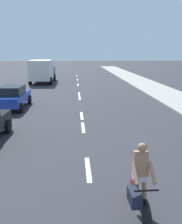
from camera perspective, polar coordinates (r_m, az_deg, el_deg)
ground_plane at (r=19.97m, az=-2.63°, el=2.85°), size 160.00×160.00×0.00m
sidewalk_strip at (r=23.43m, az=16.96°, el=4.10°), size 3.60×80.00×0.14m
lane_stripe_2 at (r=8.48m, az=-0.68°, el=-13.14°), size 0.16×1.80×0.01m
lane_stripe_3 at (r=12.78m, az=-1.85°, el=-3.60°), size 0.16×1.80×0.01m
lane_stripe_4 at (r=15.05m, az=-2.18°, el=-0.87°), size 0.16×1.80×0.01m
lane_stripe_5 at (r=20.77m, az=-2.68°, el=3.30°), size 0.16×1.80×0.01m
lane_stripe_6 at (r=22.75m, az=-2.80°, el=4.24°), size 0.16×1.80×0.01m
lane_stripe_7 at (r=28.97m, az=-3.05°, el=6.36°), size 0.16×1.80×0.01m
lane_stripe_8 at (r=34.35m, az=-3.20°, el=7.57°), size 0.16×1.80×0.01m
lane_stripe_9 at (r=39.63m, az=-3.31°, el=8.43°), size 0.16×1.80×0.01m
cyclist at (r=6.15m, az=11.14°, el=-15.93°), size 0.63×1.71×1.82m
parked_car_blue at (r=17.68m, az=-17.80°, el=3.48°), size 1.95×4.04×1.57m
delivery_truck at (r=31.19m, az=-11.25°, el=9.44°), size 2.84×6.32×2.80m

